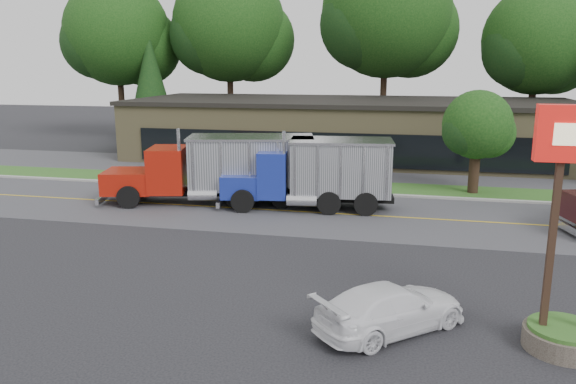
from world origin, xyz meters
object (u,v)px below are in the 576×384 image
dump_truck_red (222,167)px  rally_car (391,308)px  bilo_sign (571,271)px  dump_truck_blue (317,172)px

dump_truck_red → rally_car: size_ratio=2.49×
bilo_sign → dump_truck_red: bilo_sign is taller
dump_truck_blue → rally_car: bearing=101.3°
bilo_sign → dump_truck_red: 18.04m
dump_truck_blue → rally_car: dump_truck_blue is taller
dump_truck_red → rally_car: (8.86, -12.36, -1.19)m
bilo_sign → dump_truck_blue: size_ratio=0.71×
dump_truck_red → rally_car: dump_truck_red is taller
dump_truck_red → bilo_sign: bearing=123.4°
bilo_sign → rally_car: size_ratio=1.38×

